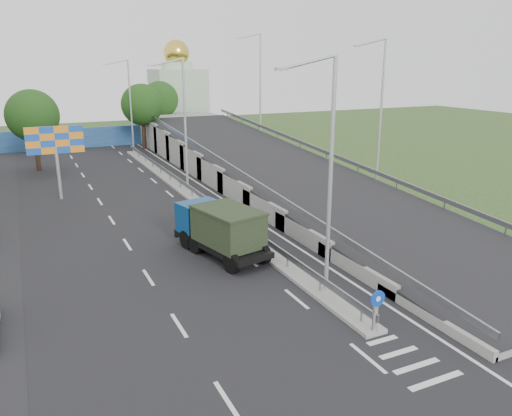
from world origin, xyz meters
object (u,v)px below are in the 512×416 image
lamp_post_near (327,166)px  dump_truck (220,228)px  billboard (55,144)px  church (178,96)px  sign_bollard (376,311)px  lamp_post_mid (183,119)px  lamp_post_far (129,101)px

lamp_post_near → dump_truck: (-2.35, 6.40, -4.30)m
billboard → church: bearing=59.3°
sign_bollard → billboard: size_ratio=0.30×
church → lamp_post_mid: bearing=-106.2°
lamp_post_mid → billboard: lamp_post_mid is taller
lamp_post_far → dump_truck: lamp_post_far is taller
sign_bollard → church: 58.84m
sign_bollard → lamp_post_far: size_ratio=0.17×
sign_bollard → billboard: billboard is taller
lamp_post_far → church: 17.15m
lamp_post_near → church: church is taller
lamp_post_mid → dump_truck: (-2.35, -13.60, -4.30)m
church → dump_truck: (-12.24, -47.60, -3.80)m
sign_bollard → church: church is taller
church → billboard: bearing=-120.7°
church → billboard: size_ratio=2.51×
lamp_post_near → dump_truck: 8.06m
lamp_post_mid → dump_truck: 14.46m
lamp_post_near → church: bearing=79.6°
lamp_post_near → billboard: (-9.11, 22.00, -1.62)m
church → sign_bollard: bearing=-99.8°
dump_truck → lamp_post_far: bearing=73.2°
lamp_post_far → church: (9.89, 14.00, -0.50)m
lamp_post_near → billboard: bearing=112.5°
sign_bollard → dump_truck: bearing=102.4°
lamp_post_near → lamp_post_mid: size_ratio=1.00×
lamp_post_mid → lamp_post_near: bearing=-90.0°
lamp_post_far → billboard: size_ratio=1.83×
lamp_post_far → lamp_post_mid: bearing=-90.0°
lamp_post_near → dump_truck: bearing=110.2°
lamp_post_mid → lamp_post_far: (0.00, 20.00, 0.00)m
lamp_post_near → billboard: lamp_post_near is taller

